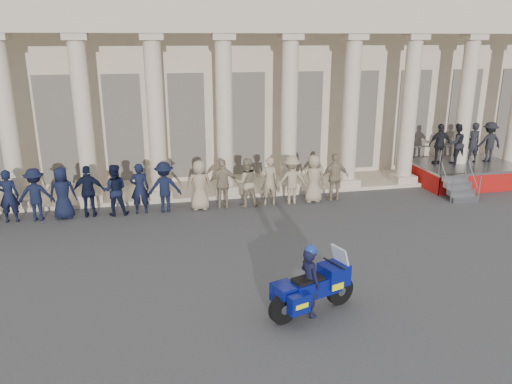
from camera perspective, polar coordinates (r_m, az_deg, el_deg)
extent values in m
plane|color=#3B3B3D|center=(12.78, -3.91, -11.41)|extent=(90.00, 90.00, 0.00)
cube|color=#C3AF92|center=(26.23, -8.89, 13.44)|extent=(40.00, 10.00, 9.00)
cube|color=#C3AF92|center=(20.88, -7.33, 0.22)|extent=(40.00, 2.60, 0.15)
cube|color=#C3AF92|center=(19.21, -7.92, 19.04)|extent=(35.80, 1.00, 1.00)
cube|color=#C3AF92|center=(20.62, -25.45, -0.92)|extent=(0.90, 0.90, 0.30)
cylinder|color=#C3AF92|center=(19.99, -26.53, 7.15)|extent=(0.64, 0.64, 5.60)
cube|color=#C3AF92|center=(20.15, -18.28, -0.49)|extent=(0.90, 0.90, 0.30)
cylinder|color=#C3AF92|center=(19.50, -19.08, 7.80)|extent=(0.64, 0.64, 5.60)
cube|color=#C3AF92|center=(19.29, -19.96, 16.37)|extent=(0.85, 0.85, 0.24)
cube|color=#C3AF92|center=(20.00, -10.87, -0.04)|extent=(0.90, 0.90, 0.30)
cylinder|color=#C3AF92|center=(19.35, -11.37, 8.33)|extent=(0.64, 0.64, 5.60)
cube|color=#C3AF92|center=(19.14, -11.90, 16.99)|extent=(0.85, 0.85, 0.24)
cube|color=#C3AF92|center=(20.19, -3.49, 0.40)|extent=(0.90, 0.90, 0.30)
cylinder|color=#C3AF92|center=(19.55, -3.65, 8.71)|extent=(0.64, 0.64, 5.60)
cube|color=#C3AF92|center=(19.34, -3.82, 17.30)|extent=(0.85, 0.85, 0.24)
cube|color=#C3AF92|center=(20.71, 3.64, 0.83)|extent=(0.90, 0.90, 0.30)
cylinder|color=#C3AF92|center=(20.08, 3.80, 8.93)|extent=(0.64, 0.64, 5.60)
cube|color=#C3AF92|center=(19.88, 3.98, 17.29)|extent=(0.85, 0.85, 0.24)
cube|color=#C3AF92|center=(21.53, 10.33, 1.22)|extent=(0.90, 0.90, 0.30)
cylinder|color=#C3AF92|center=(20.93, 10.76, 9.01)|extent=(0.64, 0.64, 5.60)
cube|color=#C3AF92|center=(20.73, 11.23, 17.02)|extent=(0.85, 0.85, 0.24)
cube|color=#C3AF92|center=(22.62, 16.45, 1.56)|extent=(0.90, 0.90, 0.30)
cylinder|color=#C3AF92|center=(22.05, 17.10, 8.96)|extent=(0.64, 0.64, 5.60)
cube|color=#C3AF92|center=(21.86, 17.79, 16.54)|extent=(0.85, 0.85, 0.24)
cube|color=#C3AF92|center=(23.94, 21.96, 1.85)|extent=(0.90, 0.90, 0.30)
cylinder|color=#C3AF92|center=(23.40, 22.76, 8.83)|extent=(0.64, 0.64, 5.60)
cube|color=#C3AF92|center=(23.23, 23.62, 15.94)|extent=(0.85, 0.85, 0.24)
cube|color=#C3AF92|center=(25.47, 26.85, 2.09)|extent=(0.90, 0.90, 0.30)
cube|color=black|center=(21.78, -21.72, 6.54)|extent=(1.30, 0.12, 4.20)
cube|color=black|center=(21.48, -14.84, 7.05)|extent=(1.30, 0.12, 4.20)
cube|color=black|center=(21.50, -7.86, 7.47)|extent=(1.30, 0.12, 4.20)
cube|color=black|center=(21.84, -0.99, 7.77)|extent=(1.30, 0.12, 4.20)
cube|color=black|center=(22.47, 5.60, 7.96)|extent=(1.30, 0.12, 4.20)
cube|color=black|center=(23.37, 11.76, 8.04)|extent=(1.30, 0.12, 4.20)
cube|color=black|center=(24.52, 17.40, 8.03)|extent=(1.30, 0.12, 4.20)
cube|color=black|center=(25.88, 22.50, 7.96)|extent=(1.30, 0.12, 4.20)
cube|color=black|center=(27.42, 27.05, 7.84)|extent=(1.30, 0.12, 4.20)
imported|color=black|center=(19.08, -26.44, -0.42)|extent=(0.68, 0.45, 1.87)
imported|color=black|center=(18.87, -23.86, -0.27)|extent=(1.21, 0.69, 1.87)
imported|color=black|center=(18.70, -21.24, -0.11)|extent=(0.91, 0.59, 1.87)
imported|color=black|center=(18.57, -18.57, 0.06)|extent=(1.09, 0.46, 1.87)
imported|color=black|center=(18.48, -15.87, 0.22)|extent=(0.91, 0.71, 1.87)
imported|color=black|center=(18.43, -13.15, 0.39)|extent=(0.68, 0.45, 1.87)
imported|color=black|center=(18.42, -10.42, 0.55)|extent=(1.21, 0.69, 1.87)
imported|color=gray|center=(18.49, -6.46, 0.79)|extent=(0.91, 0.59, 1.87)
imported|color=gray|center=(18.59, -3.77, 0.95)|extent=(1.09, 0.46, 1.87)
imported|color=gray|center=(18.72, -1.10, 1.11)|extent=(0.91, 0.71, 1.87)
imported|color=gray|center=(18.90, 1.52, 1.26)|extent=(0.68, 0.45, 1.87)
imported|color=gray|center=(19.12, 4.08, 1.41)|extent=(1.21, 0.69, 1.87)
imported|color=gray|center=(19.37, 6.58, 1.54)|extent=(0.91, 0.59, 1.87)
imported|color=gray|center=(19.66, 9.02, 1.68)|extent=(1.09, 0.46, 1.87)
cube|color=gray|center=(23.68, 22.77, 2.89)|extent=(4.29, 3.06, 0.10)
cube|color=#A00F0C|center=(22.60, 24.75, 0.87)|extent=(4.29, 0.04, 0.77)
cube|color=#A00F0C|center=(22.66, 18.20, 1.65)|extent=(0.04, 3.06, 0.77)
cube|color=#A00F0C|center=(25.03, 26.68, 2.08)|extent=(0.04, 3.06, 0.77)
cube|color=gray|center=(21.08, 22.73, -0.76)|extent=(1.10, 0.28, 0.22)
cube|color=gray|center=(21.24, 22.38, 0.03)|extent=(1.10, 0.28, 0.22)
cube|color=gray|center=(21.40, 22.03, 0.80)|extent=(1.10, 0.28, 0.22)
cube|color=gray|center=(21.57, 21.69, 1.56)|extent=(1.10, 0.28, 0.22)
cylinder|color=gray|center=(24.76, 21.02, 4.97)|extent=(4.29, 0.04, 0.04)
imported|color=black|center=(23.00, 20.27, 5.16)|extent=(1.03, 0.43, 1.76)
imported|color=black|center=(23.43, 21.94, 5.18)|extent=(0.86, 0.67, 1.76)
imported|color=black|center=(23.88, 23.55, 5.20)|extent=(0.64, 0.42, 1.76)
imported|color=black|center=(24.35, 25.10, 5.22)|extent=(1.14, 0.65, 1.76)
cylinder|color=black|center=(12.28, 9.56, -11.01)|extent=(0.73, 0.38, 0.72)
cylinder|color=black|center=(11.40, 3.16, -13.16)|extent=(0.73, 0.38, 0.72)
cube|color=navy|center=(11.70, 6.76, -10.65)|extent=(1.33, 0.84, 0.41)
cube|color=navy|center=(11.93, 8.87, -9.23)|extent=(0.75, 0.73, 0.49)
cube|color=silver|center=(12.04, 8.81, -10.29)|extent=(0.33, 0.39, 0.13)
cube|color=#B2BFCC|center=(11.88, 9.64, -7.41)|extent=(0.38, 0.55, 0.58)
cube|color=black|center=(11.48, 5.92, -9.97)|extent=(0.79, 0.58, 0.11)
cube|color=navy|center=(11.23, 3.42, -11.32)|extent=(0.48, 0.47, 0.24)
cube|color=navy|center=(11.12, 4.92, -12.62)|extent=(0.54, 0.39, 0.43)
cube|color=#F0F60C|center=(11.12, 4.92, -12.62)|extent=(0.39, 0.35, 0.11)
cube|color=navy|center=(11.61, 2.87, -11.20)|extent=(0.54, 0.39, 0.43)
cube|color=#F0F60C|center=(11.61, 2.87, -11.20)|extent=(0.39, 0.35, 0.11)
cylinder|color=silver|center=(11.76, 3.76, -12.33)|extent=(0.65, 0.32, 0.11)
cylinder|color=black|center=(11.82, 8.93, -8.10)|extent=(0.29, 0.73, 0.04)
imported|color=black|center=(11.54, 6.13, -10.19)|extent=(0.57, 0.70, 1.65)
sphere|color=navy|center=(11.21, 6.26, -6.67)|extent=(0.28, 0.28, 0.28)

